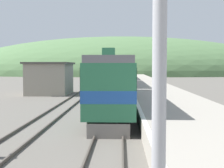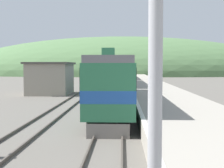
% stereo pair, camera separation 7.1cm
% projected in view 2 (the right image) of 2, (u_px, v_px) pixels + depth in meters
% --- Properties ---
extents(track_main, '(1.52, 180.00, 0.16)m').
position_uv_depth(track_main, '(120.00, 82.00, 68.95)').
color(track_main, '#4C443D').
rests_on(track_main, ground).
extents(track_siding, '(1.52, 180.00, 0.16)m').
position_uv_depth(track_siding, '(99.00, 82.00, 69.11)').
color(track_siding, '#4C443D').
rests_on(track_siding, ground).
extents(platform, '(5.99, 140.00, 1.00)m').
position_uv_depth(platform, '(148.00, 86.00, 48.80)').
color(platform, '#9E9689').
rests_on(platform, ground).
extents(distant_hills, '(143.94, 64.77, 31.75)m').
position_uv_depth(distant_hills, '(121.00, 75.00, 132.53)').
color(distant_hills, '#517547').
rests_on(distant_hills, ground).
extents(station_shed, '(5.56, 7.02, 4.15)m').
position_uv_depth(station_shed, '(51.00, 78.00, 40.66)').
color(station_shed, gray).
rests_on(station_shed, ground).
extents(express_train_lead_car, '(2.86, 20.19, 4.59)m').
position_uv_depth(express_train_lead_car, '(114.00, 83.00, 25.38)').
color(express_train_lead_car, black).
rests_on(express_train_lead_car, ground).
extents(carriage_second, '(2.85, 20.35, 4.23)m').
position_uv_depth(carriage_second, '(118.00, 75.00, 46.72)').
color(carriage_second, black).
rests_on(carriage_second, ground).
extents(carriage_third, '(2.85, 20.35, 4.23)m').
position_uv_depth(carriage_third, '(120.00, 72.00, 67.90)').
color(carriage_third, black).
rests_on(carriage_third, ground).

